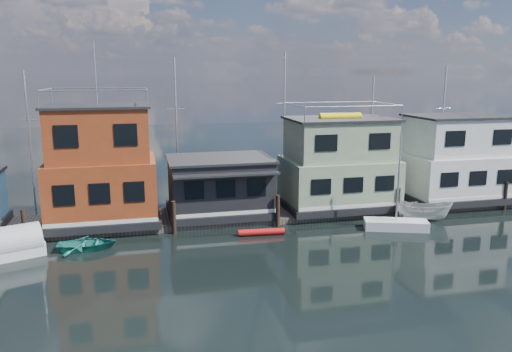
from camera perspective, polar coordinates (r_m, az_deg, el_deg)
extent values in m
plane|color=black|center=(25.28, 1.58, -12.39)|extent=(160.00, 160.00, 0.00)
cube|color=#595147|center=(36.24, -3.30, -4.50)|extent=(48.00, 5.00, 0.40)
cube|color=black|center=(35.71, -16.91, -4.50)|extent=(7.40, 5.90, 0.50)
cube|color=#913919|center=(35.19, -17.11, -1.18)|extent=(7.00, 5.50, 3.74)
cube|color=#913919|center=(34.60, -17.47, 4.64)|extent=(6.30, 4.95, 3.46)
cube|color=black|center=(34.44, -17.66, 7.63)|extent=(6.65, 5.23, 0.16)
cylinder|color=silver|center=(34.37, -17.88, 11.08)|extent=(0.08, 0.08, 4.00)
cube|color=black|center=(36.04, -4.10, -3.86)|extent=(7.40, 5.40, 0.50)
cube|color=black|center=(35.56, -4.14, -0.83)|extent=(7.00, 5.00, 3.40)
cube|color=black|center=(35.22, -4.18, 2.00)|extent=(7.30, 5.30, 0.16)
cube|color=black|center=(32.61, -3.38, 0.16)|extent=(7.00, 1.20, 0.12)
cube|color=black|center=(38.45, 9.28, -2.98)|extent=(8.40, 5.90, 0.50)
cube|color=#8DA17C|center=(38.03, 9.37, -0.35)|extent=(8.00, 5.50, 3.12)
cube|color=#8DA17C|center=(37.52, 9.52, 4.14)|extent=(7.20, 4.95, 2.88)
cube|color=black|center=(37.35, 9.60, 6.45)|extent=(7.60, 5.23, 0.16)
cylinder|color=#F9E506|center=(37.34, 9.61, 6.71)|extent=(3.20, 0.56, 0.56)
cube|color=black|center=(43.21, 21.63, -2.03)|extent=(8.40, 5.90, 0.50)
cube|color=silver|center=(42.84, 21.82, 0.32)|extent=(8.00, 5.50, 3.12)
cube|color=silver|center=(42.39, 22.13, 4.30)|extent=(7.20, 4.95, 2.88)
cube|color=black|center=(42.25, 22.29, 6.34)|extent=(7.60, 5.23, 0.16)
cylinder|color=#2D2116|center=(33.55, -24.94, -5.35)|extent=(0.28, 0.28, 2.20)
cylinder|color=#2D2116|center=(32.86, -9.36, -4.72)|extent=(0.28, 0.28, 2.20)
cylinder|color=#2D2116|center=(34.01, 2.51, -4.01)|extent=(0.28, 0.28, 2.20)
cylinder|color=#2D2116|center=(37.40, 15.91, -2.99)|extent=(0.28, 0.28, 2.20)
cylinder|color=#2D2116|center=(42.47, 26.60, -2.06)|extent=(0.28, 0.28, 2.20)
cylinder|color=silver|center=(41.38, -24.44, 3.65)|extent=(0.16, 0.16, 10.50)
cylinder|color=silver|center=(41.22, -24.63, 5.82)|extent=(1.40, 0.06, 0.06)
cylinder|color=silver|center=(40.64, -9.07, 5.14)|extent=(0.16, 0.16, 11.50)
cylinder|color=silver|center=(40.48, -9.15, 7.57)|extent=(1.40, 0.06, 0.06)
cylinder|color=silver|center=(42.24, 3.24, 5.86)|extent=(0.16, 0.16, 12.00)
cylinder|color=silver|center=(42.09, 3.27, 8.30)|extent=(1.40, 0.06, 0.06)
cylinder|color=silver|center=(45.27, 13.02, 4.70)|extent=(0.16, 0.16, 10.00)
cylinder|color=silver|center=(45.12, 13.11, 6.59)|extent=(1.40, 0.06, 0.06)
cylinder|color=silver|center=(48.71, 20.49, 5.33)|extent=(0.16, 0.16, 11.00)
cylinder|color=silver|center=(48.57, 20.63, 7.27)|extent=(1.40, 0.06, 0.06)
cylinder|color=red|center=(32.42, 0.63, -6.42)|extent=(3.05, 0.69, 0.44)
cube|color=white|center=(34.86, 15.69, -5.38)|extent=(4.38, 2.65, 0.65)
cylinder|color=silver|center=(34.07, 16.00, -0.11)|extent=(0.12, 0.12, 5.90)
cube|color=silver|center=(34.48, 15.83, -3.11)|extent=(0.46, 1.24, 0.05)
imported|color=silver|center=(37.27, 18.59, -3.78)|extent=(4.09, 2.97, 1.48)
imported|color=#227F74|center=(31.50, -18.77, -7.36)|extent=(3.45, 2.47, 0.71)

